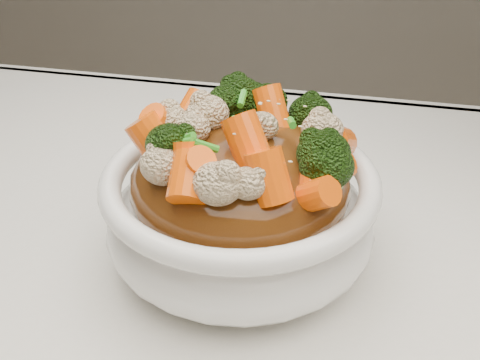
# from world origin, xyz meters

# --- Properties ---
(tablecloth) EXTENTS (1.20, 0.80, 0.04)m
(tablecloth) POSITION_xyz_m (0.00, 0.00, 0.73)
(tablecloth) COLOR silver
(tablecloth) RESTS_ON dining_table
(bowl) EXTENTS (0.29, 0.29, 0.09)m
(bowl) POSITION_xyz_m (-0.01, 0.03, 0.79)
(bowl) COLOR white
(bowl) RESTS_ON tablecloth
(sauce_base) EXTENTS (0.23, 0.23, 0.10)m
(sauce_base) POSITION_xyz_m (-0.01, 0.03, 0.83)
(sauce_base) COLOR #4E280D
(sauce_base) RESTS_ON bowl
(carrots) EXTENTS (0.23, 0.23, 0.05)m
(carrots) POSITION_xyz_m (-0.01, 0.03, 0.89)
(carrots) COLOR #FE5D08
(carrots) RESTS_ON sauce_base
(broccoli) EXTENTS (0.23, 0.23, 0.05)m
(broccoli) POSITION_xyz_m (-0.01, 0.03, 0.89)
(broccoli) COLOR black
(broccoli) RESTS_ON sauce_base
(cauliflower) EXTENTS (0.23, 0.23, 0.04)m
(cauliflower) POSITION_xyz_m (-0.01, 0.03, 0.89)
(cauliflower) COLOR beige
(cauliflower) RESTS_ON sauce_base
(scallions) EXTENTS (0.17, 0.17, 0.02)m
(scallions) POSITION_xyz_m (-0.01, 0.03, 0.89)
(scallions) COLOR #309522
(scallions) RESTS_ON sauce_base
(sesame_seeds) EXTENTS (0.21, 0.21, 0.01)m
(sesame_seeds) POSITION_xyz_m (-0.01, 0.03, 0.89)
(sesame_seeds) COLOR beige
(sesame_seeds) RESTS_ON sauce_base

